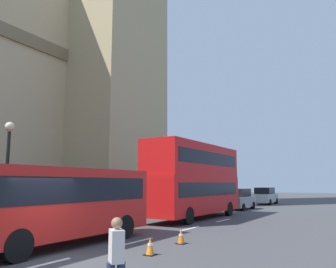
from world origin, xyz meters
The scene contains 9 objects.
ground_plane centered at (0.00, 0.00, 0.00)m, with size 160.00×160.00×0.00m, color #424244.
lane_centre_marking centered at (-0.58, 0.00, 0.01)m, with size 29.80×0.16×0.01m.
double_decker_bus centered at (13.26, 2.00, 2.71)m, with size 9.82×2.54×4.90m.
sedan_lead centered at (22.38, 2.21, 0.91)m, with size 4.40×1.86×1.85m.
sedan_trailing centered at (31.27, 2.27, 0.91)m, with size 4.40×1.86×1.85m.
traffic_cone_west centered at (2.22, -1.90, 0.28)m, with size 0.36×0.36×0.58m.
traffic_cone_middle centered at (4.58, -1.76, 0.28)m, with size 0.36×0.36×0.58m.
street_lamp centered at (2.44, 6.50, 3.06)m, with size 0.44×0.44×5.27m.
pedestrian_near_cones centered at (-2.13, -4.10, 0.91)m, with size 0.44×0.46×1.69m.
Camera 1 is at (-7.31, -8.40, 2.34)m, focal length 36.09 mm.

